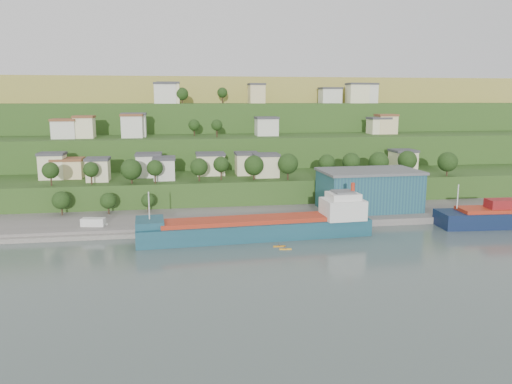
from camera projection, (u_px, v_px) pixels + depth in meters
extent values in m
plane|color=#495855|center=(284.00, 246.00, 127.74)|extent=(500.00, 500.00, 0.00)
cube|color=slate|center=(327.00, 218.00, 158.05)|extent=(220.00, 26.00, 4.00)
cube|color=slate|center=(76.00, 232.00, 140.48)|extent=(40.00, 18.00, 2.40)
cube|color=#284719|center=(251.00, 202.00, 182.09)|extent=(260.00, 32.00, 20.00)
cube|color=#284719|center=(241.00, 188.00, 211.20)|extent=(280.00, 32.00, 44.00)
cube|color=#284719|center=(233.00, 177.00, 240.31)|extent=(300.00, 32.00, 70.00)
cube|color=olive|center=(219.00, 159.00, 312.13)|extent=(360.00, 120.00, 96.00)
cube|color=beige|center=(53.00, 167.00, 171.01)|extent=(8.16, 7.25, 8.18)
cube|color=#3F3F44|center=(52.00, 154.00, 170.18)|extent=(8.76, 7.85, 0.90)
cube|color=beige|center=(68.00, 169.00, 172.31)|extent=(9.98, 7.48, 6.13)
cube|color=brown|center=(67.00, 159.00, 171.67)|extent=(10.58, 8.08, 0.90)
cube|color=beige|center=(98.00, 171.00, 166.43)|extent=(7.17, 7.34, 6.99)
cube|color=#3F3F44|center=(98.00, 159.00, 165.71)|extent=(7.77, 7.94, 0.90)
cube|color=silver|center=(149.00, 166.00, 175.82)|extent=(8.50, 8.00, 7.51)
cube|color=#3F3F44|center=(149.00, 154.00, 175.04)|extent=(9.10, 8.60, 0.90)
cube|color=silver|center=(164.00, 169.00, 169.63)|extent=(7.03, 8.39, 6.85)
cube|color=#3F3F44|center=(164.00, 158.00, 168.92)|extent=(7.63, 8.99, 0.90)
cube|color=beige|center=(210.00, 165.00, 180.31)|extent=(9.74, 8.65, 7.12)
cube|color=#3F3F44|center=(210.00, 154.00, 179.57)|extent=(10.34, 9.25, 0.90)
cube|color=beige|center=(247.00, 165.00, 180.65)|extent=(7.73, 7.94, 7.29)
cube|color=#3F3F44|center=(246.00, 153.00, 179.90)|extent=(8.33, 8.54, 0.90)
cube|color=beige|center=(266.00, 166.00, 175.09)|extent=(8.40, 7.22, 7.42)
cube|color=#3F3F44|center=(266.00, 155.00, 174.32)|extent=(9.00, 7.82, 0.90)
cube|color=beige|center=(403.00, 161.00, 193.89)|extent=(8.50, 8.91, 6.85)
cube|color=#3F3F44|center=(403.00, 151.00, 193.18)|extent=(9.10, 9.51, 0.90)
cube|color=silver|center=(65.00, 130.00, 192.57)|extent=(8.79, 8.64, 6.70)
cube|color=brown|center=(64.00, 120.00, 191.87)|extent=(9.39, 9.24, 0.90)
cube|color=beige|center=(85.00, 128.00, 194.05)|extent=(7.24, 7.94, 7.83)
cube|color=brown|center=(84.00, 117.00, 193.25)|extent=(7.84, 8.54, 0.90)
cube|color=silver|center=(132.00, 127.00, 196.93)|extent=(8.09, 8.25, 8.40)
cube|color=brown|center=(132.00, 115.00, 196.07)|extent=(8.69, 8.85, 0.90)
cube|color=silver|center=(134.00, 126.00, 199.88)|extent=(9.22, 7.22, 8.74)
cube|color=#3F3F44|center=(134.00, 114.00, 199.00)|extent=(9.82, 7.82, 0.90)
cube|color=silver|center=(266.00, 127.00, 207.36)|extent=(8.80, 8.25, 6.92)
cube|color=#3F3F44|center=(267.00, 118.00, 206.64)|extent=(9.40, 8.85, 0.90)
cube|color=beige|center=(379.00, 127.00, 217.93)|extent=(8.46, 7.71, 6.37)
cube|color=#3F3F44|center=(379.00, 118.00, 217.26)|extent=(9.06, 8.31, 0.90)
cube|color=beige|center=(386.00, 125.00, 217.76)|extent=(8.15, 7.05, 7.67)
cube|color=brown|center=(386.00, 115.00, 216.97)|extent=(8.75, 7.65, 0.90)
cube|color=silver|center=(165.00, 94.00, 225.67)|extent=(9.69, 8.23, 8.53)
cube|color=#3F3F44|center=(165.00, 83.00, 224.80)|extent=(10.29, 8.83, 0.90)
cube|color=beige|center=(169.00, 94.00, 226.79)|extent=(9.65, 8.87, 8.79)
cube|color=#3F3F44|center=(168.00, 83.00, 225.90)|extent=(10.25, 9.47, 0.90)
cube|color=beige|center=(256.00, 94.00, 238.14)|extent=(7.17, 8.85, 8.49)
cube|color=#3F3F44|center=(256.00, 84.00, 237.28)|extent=(7.77, 9.45, 0.90)
cube|color=silver|center=(330.00, 96.00, 246.85)|extent=(9.82, 8.61, 6.80)
cube|color=#3F3F44|center=(330.00, 88.00, 246.15)|extent=(10.42, 9.21, 0.90)
cube|color=beige|center=(357.00, 94.00, 243.18)|extent=(9.55, 8.24, 8.83)
cube|color=#3F3F44|center=(358.00, 84.00, 242.29)|extent=(10.15, 8.84, 0.90)
cube|color=silver|center=(369.00, 94.00, 246.99)|extent=(7.02, 7.20, 8.87)
cube|color=#3F3F44|center=(369.00, 84.00, 246.09)|extent=(7.62, 7.80, 0.90)
cylinder|color=#382619|center=(51.00, 180.00, 157.48)|extent=(0.50, 0.50, 3.45)
sphere|color=black|center=(50.00, 170.00, 156.90)|extent=(5.22, 5.22, 5.22)
cylinder|color=#382619|center=(92.00, 179.00, 159.93)|extent=(0.50, 0.50, 3.52)
sphere|color=black|center=(91.00, 169.00, 159.36)|extent=(4.87, 4.87, 4.87)
cylinder|color=#382619|center=(132.00, 179.00, 161.56)|extent=(0.50, 0.50, 2.79)
sphere|color=black|center=(131.00, 169.00, 160.96)|extent=(6.79, 6.79, 6.79)
cylinder|color=#382619|center=(155.00, 178.00, 161.81)|extent=(0.50, 0.50, 3.66)
sphere|color=black|center=(155.00, 168.00, 161.21)|extent=(5.20, 5.20, 5.20)
cylinder|color=#382619|center=(199.00, 176.00, 166.18)|extent=(0.50, 0.50, 3.23)
sphere|color=black|center=(199.00, 167.00, 165.59)|extent=(5.85, 5.85, 5.85)
cylinder|color=#382619|center=(221.00, 174.00, 168.33)|extent=(0.50, 0.50, 3.94)
sphere|color=black|center=(221.00, 164.00, 167.70)|extent=(5.28, 5.28, 5.28)
cylinder|color=#382619|center=(254.00, 175.00, 169.06)|extent=(0.50, 0.50, 3.11)
sphere|color=black|center=(254.00, 165.00, 168.43)|extent=(6.74, 6.74, 6.74)
cylinder|color=#382619|center=(288.00, 175.00, 168.82)|extent=(0.50, 0.50, 3.69)
sphere|color=black|center=(288.00, 164.00, 168.14)|extent=(6.86, 6.86, 6.86)
cylinder|color=#382619|center=(327.00, 173.00, 171.71)|extent=(0.50, 0.50, 4.02)
sphere|color=black|center=(327.00, 163.00, 171.06)|extent=(5.64, 5.64, 5.64)
cylinder|color=#382619|center=(351.00, 172.00, 173.08)|extent=(0.50, 0.50, 4.00)
sphere|color=black|center=(351.00, 162.00, 172.40)|extent=(6.18, 6.18, 6.18)
cylinder|color=#382619|center=(378.00, 172.00, 175.96)|extent=(0.50, 0.50, 3.35)
sphere|color=black|center=(379.00, 162.00, 175.30)|extent=(7.00, 7.00, 7.00)
cylinder|color=#382619|center=(407.00, 170.00, 178.59)|extent=(0.50, 0.50, 3.66)
sphere|color=black|center=(407.00, 160.00, 177.91)|extent=(6.79, 6.79, 6.79)
cylinder|color=#382619|center=(447.00, 172.00, 177.26)|extent=(0.50, 0.50, 3.21)
sphere|color=black|center=(448.00, 162.00, 176.61)|extent=(6.95, 6.95, 6.95)
cylinder|color=#382619|center=(222.00, 99.00, 237.58)|extent=(0.50, 0.50, 3.70)
sphere|color=black|center=(222.00, 93.00, 237.00)|extent=(4.87, 4.87, 4.87)
cylinder|color=#382619|center=(194.00, 132.00, 205.70)|extent=(0.50, 0.50, 3.18)
sphere|color=black|center=(194.00, 125.00, 205.17)|extent=(4.69, 4.69, 4.69)
cylinder|color=#382619|center=(217.00, 133.00, 198.54)|extent=(0.50, 0.50, 3.62)
sphere|color=black|center=(217.00, 125.00, 197.98)|extent=(4.43, 4.43, 4.43)
cylinder|color=#382619|center=(182.00, 100.00, 225.31)|extent=(0.50, 0.50, 2.73)
sphere|color=black|center=(182.00, 94.00, 224.77)|extent=(5.68, 5.68, 5.68)
cube|color=#133C47|center=(256.00, 233.00, 134.77)|extent=(63.58, 13.40, 6.31)
cube|color=#A82C16|center=(249.00, 220.00, 133.81)|extent=(47.27, 10.70, 1.08)
cube|color=#133C47|center=(150.00, 222.00, 129.65)|extent=(7.75, 10.30, 1.80)
cube|color=silver|center=(343.00, 209.00, 137.50)|extent=(11.31, 9.60, 5.41)
cube|color=silver|center=(343.00, 196.00, 136.84)|extent=(8.50, 7.65, 1.80)
cube|color=#595B5E|center=(343.00, 192.00, 136.63)|extent=(5.70, 5.70, 0.54)
cylinder|color=#A82C16|center=(353.00, 188.00, 136.85)|extent=(1.14, 1.14, 2.71)
cylinder|color=silver|center=(149.00, 206.00, 128.82)|extent=(0.34, 0.34, 7.21)
cube|color=silver|center=(161.00, 229.00, 130.44)|extent=(13.17, 10.87, 0.23)
cylinder|color=silver|center=(458.00, 197.00, 143.08)|extent=(0.34, 0.34, 6.98)
cube|color=maroon|center=(507.00, 204.00, 146.06)|extent=(12.25, 5.72, 2.59)
cube|color=navy|center=(369.00, 191.00, 160.05)|extent=(30.53, 18.90, 12.00)
cube|color=#595B5E|center=(370.00, 171.00, 158.88)|extent=(31.56, 19.93, 0.80)
cube|color=silver|center=(93.00, 224.00, 139.57)|extent=(6.82, 3.81, 3.01)
cube|color=silver|center=(99.00, 226.00, 140.93)|extent=(4.76, 2.31, 0.92)
cube|color=orange|center=(279.00, 246.00, 126.97)|extent=(3.15, 0.64, 0.24)
sphere|color=#3F3F44|center=(279.00, 245.00, 126.90)|extent=(0.55, 0.55, 0.55)
cube|color=gold|center=(286.00, 249.00, 124.58)|extent=(3.04, 0.84, 0.23)
sphere|color=#3F3F44|center=(286.00, 248.00, 124.51)|extent=(0.53, 0.53, 0.53)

